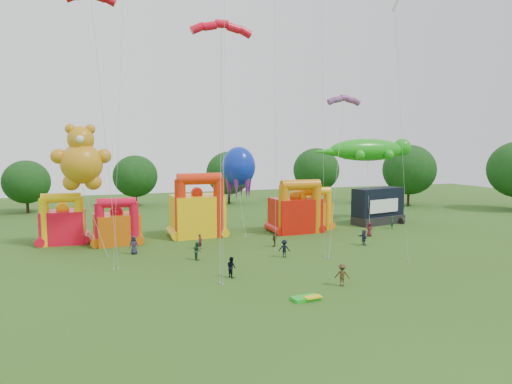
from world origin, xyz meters
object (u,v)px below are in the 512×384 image
object	(u,v)px
octopus_kite	(240,180)
bouncy_castle_2	(198,212)
stage_trailer	(378,206)
spectator_0	(134,245)
spectator_4	(275,239)
bouncy_castle_0	(63,224)
teddy_bear_kite	(87,187)
gecko_kite	(368,177)

from	to	relation	value
octopus_kite	bouncy_castle_2	bearing A→B (deg)	-155.34
bouncy_castle_2	stage_trailer	xyz separation A→B (m)	(25.19, 0.78, -0.47)
spectator_0	spectator_4	size ratio (longest dim) A/B	1.07
bouncy_castle_2	stage_trailer	world-z (taller)	bouncy_castle_2
bouncy_castle_0	spectator_4	bearing A→B (deg)	-22.61
teddy_bear_kite	spectator_0	bearing A→B (deg)	-41.51
spectator_0	spectator_4	world-z (taller)	spectator_0
stage_trailer	octopus_kite	bearing A→B (deg)	174.15
bouncy_castle_2	gecko_kite	distance (m)	23.66
bouncy_castle_0	teddy_bear_kite	world-z (taller)	teddy_bear_kite
spectator_4	stage_trailer	bearing A→B (deg)	157.19
bouncy_castle_0	spectator_4	xyz separation A→B (m)	(21.29, -8.86, -1.32)
teddy_bear_kite	gecko_kite	world-z (taller)	teddy_bear_kite
teddy_bear_kite	gecko_kite	bearing A→B (deg)	6.09
bouncy_castle_2	teddy_bear_kite	size ratio (longest dim) A/B	0.58
octopus_kite	spectator_0	xyz separation A→B (m)	(-13.75, -9.63, -5.38)
teddy_bear_kite	stage_trailer	bearing A→B (deg)	6.06
bouncy_castle_0	spectator_4	size ratio (longest dim) A/B	3.32
bouncy_castle_2	gecko_kite	xyz separation A→B (m)	(23.37, 0.60, 3.65)
bouncy_castle_0	spectator_0	size ratio (longest dim) A/B	3.12
bouncy_castle_0	bouncy_castle_2	size ratio (longest dim) A/B	0.75
bouncy_castle_0	stage_trailer	bearing A→B (deg)	0.09
bouncy_castle_0	spectator_0	bearing A→B (deg)	-47.57
bouncy_castle_2	teddy_bear_kite	distance (m)	12.91
octopus_kite	teddy_bear_kite	bearing A→B (deg)	-161.78
gecko_kite	spectator_0	bearing A→B (deg)	-166.47
bouncy_castle_2	spectator_4	world-z (taller)	bouncy_castle_2
stage_trailer	bouncy_castle_0	bearing A→B (deg)	-179.91
teddy_bear_kite	spectator_4	size ratio (longest dim) A/B	7.64
spectator_0	bouncy_castle_0	bearing A→B (deg)	152.78
bouncy_castle_0	spectator_4	distance (m)	23.10
gecko_kite	spectator_4	size ratio (longest dim) A/B	8.95
gecko_kite	spectator_0	xyz separation A→B (m)	(-31.13, -7.49, -5.59)
bouncy_castle_2	gecko_kite	world-z (taller)	gecko_kite
teddy_bear_kite	octopus_kite	world-z (taller)	teddy_bear_kite
bouncy_castle_0	gecko_kite	world-z (taller)	gecko_kite
stage_trailer	gecko_kite	size ratio (longest dim) A/B	0.53
stage_trailer	spectator_4	world-z (taller)	stage_trailer
spectator_0	teddy_bear_kite	bearing A→B (deg)	158.84
stage_trailer	teddy_bear_kite	xyz separation A→B (m)	(-37.16, -3.94, 4.11)
bouncy_castle_2	octopus_kite	bearing A→B (deg)	24.66
bouncy_castle_0	stage_trailer	distance (m)	39.91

